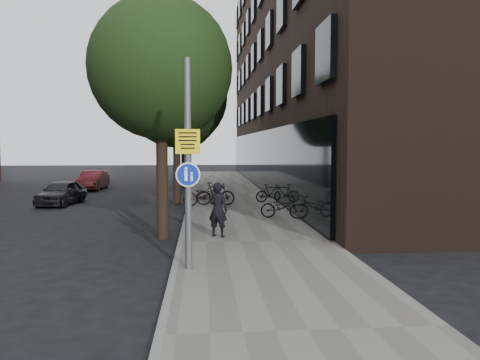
{
  "coord_description": "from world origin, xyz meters",
  "views": [
    {
      "loc": [
        -1.35,
        -10.16,
        2.93
      ],
      "look_at": [
        -0.34,
        2.3,
        2.0
      ],
      "focal_mm": 35.0,
      "sensor_mm": 36.0,
      "label": 1
    }
  ],
  "objects": [
    {
      "name": "curb_edge",
      "position": [
        -2.0,
        10.0,
        0.07
      ],
      "size": [
        0.15,
        60.0,
        0.13
      ],
      "primitive_type": "cube",
      "color": "slate",
      "rests_on": "ground"
    },
    {
      "name": "pedestrian",
      "position": [
        -0.89,
        4.05,
        0.96
      ],
      "size": [
        0.73,
        0.62,
        1.68
      ],
      "primitive_type": "imported",
      "rotation": [
        0.0,
        0.0,
        2.72
      ],
      "color": "black",
      "rests_on": "sidewalk"
    },
    {
      "name": "ground",
      "position": [
        0.0,
        0.0,
        0.0
      ],
      "size": [
        120.0,
        120.0,
        0.0
      ],
      "primitive_type": "plane",
      "color": "black",
      "rests_on": "ground"
    },
    {
      "name": "street_tree_near",
      "position": [
        -2.53,
        4.64,
        5.11
      ],
      "size": [
        4.4,
        4.4,
        7.5
      ],
      "color": "black",
      "rests_on": "ground"
    },
    {
      "name": "building_right_dark_brick",
      "position": [
        8.5,
        22.0,
        9.0
      ],
      "size": [
        12.0,
        40.0,
        18.0
      ],
      "primitive_type": "cube",
      "color": "black",
      "rests_on": "ground"
    },
    {
      "name": "street_tree_far",
      "position": [
        -2.53,
        22.14,
        5.11
      ],
      "size": [
        5.0,
        5.0,
        7.8
      ],
      "color": "black",
      "rests_on": "ground"
    },
    {
      "name": "parked_car_near",
      "position": [
        -8.28,
        13.37,
        0.61
      ],
      "size": [
        1.92,
        3.75,
        1.22
      ],
      "primitive_type": "imported",
      "rotation": [
        0.0,
        0.0,
        -0.14
      ],
      "color": "black",
      "rests_on": "ground"
    },
    {
      "name": "parked_bike_facade_near",
      "position": [
        1.72,
        7.52,
        0.56
      ],
      "size": [
        1.79,
        1.04,
        0.89
      ],
      "primitive_type": "imported",
      "rotation": [
        0.0,
        0.0,
        1.28
      ],
      "color": "black",
      "rests_on": "sidewalk"
    },
    {
      "name": "parked_bike_curb_far",
      "position": [
        -0.74,
        11.61,
        0.66
      ],
      "size": [
        1.82,
        0.6,
        1.08
      ],
      "primitive_type": "imported",
      "rotation": [
        0.0,
        0.0,
        1.52
      ],
      "color": "black",
      "rests_on": "sidewalk"
    },
    {
      "name": "sidewalk",
      "position": [
        0.25,
        10.0,
        0.06
      ],
      "size": [
        4.5,
        60.0,
        0.12
      ],
      "primitive_type": "cube",
      "color": "slate",
      "rests_on": "ground"
    },
    {
      "name": "parked_bike_curb_near",
      "position": [
        -1.28,
        11.37,
        0.62
      ],
      "size": [
        1.98,
        0.87,
        1.01
      ],
      "primitive_type": "imported",
      "rotation": [
        0.0,
        0.0,
        1.68
      ],
      "color": "black",
      "rests_on": "sidewalk"
    },
    {
      "name": "parked_car_far",
      "position": [
        -9.74,
        25.93,
        0.56
      ],
      "size": [
        2.04,
        4.01,
        1.12
      ],
      "primitive_type": "imported",
      "rotation": [
        0.0,
        0.0,
        0.13
      ],
      "color": "black",
      "rests_on": "ground"
    },
    {
      "name": "parked_car_mid",
      "position": [
        -8.54,
        21.2,
        0.63
      ],
      "size": [
        1.48,
        3.87,
        1.26
      ],
      "primitive_type": "imported",
      "rotation": [
        0.0,
        0.0,
        -0.04
      ],
      "color": "#57191E",
      "rests_on": "ground"
    },
    {
      "name": "signpost",
      "position": [
        -1.67,
        0.36,
        2.51
      ],
      "size": [
        0.55,
        0.16,
        4.74
      ],
      "rotation": [
        0.0,
        0.0,
        -0.01
      ],
      "color": "#595B5E",
      "rests_on": "sidewalk"
    },
    {
      "name": "street_tree_mid",
      "position": [
        -2.53,
        13.14,
        5.11
      ],
      "size": [
        5.0,
        5.0,
        7.8
      ],
      "color": "black",
      "rests_on": "ground"
    },
    {
      "name": "parked_bike_facade_far",
      "position": [
        2.0,
        12.58,
        0.57
      ],
      "size": [
        1.54,
        0.63,
        0.9
      ],
      "primitive_type": "imported",
      "rotation": [
        0.0,
        0.0,
        1.71
      ],
      "color": "black",
      "rests_on": "sidewalk"
    }
  ]
}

